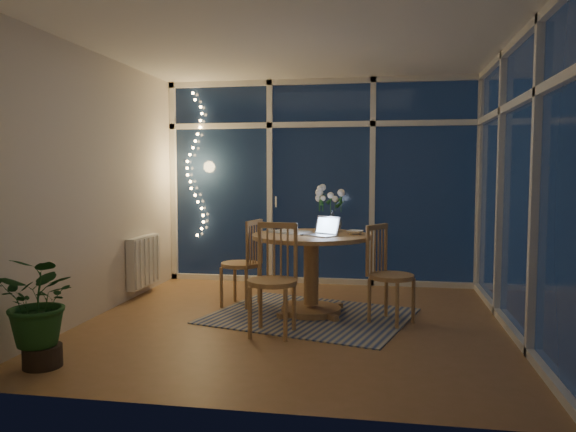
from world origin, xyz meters
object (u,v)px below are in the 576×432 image
object	(u,v)px
potted_plant	(41,316)
flower_vase	(332,222)
chair_front	(272,279)
laptop	(321,226)
chair_right	(392,274)
dining_table	(311,274)
chair_left	(240,262)

from	to	relation	value
potted_plant	flower_vase	bearing A→B (deg)	48.62
chair_front	laptop	size ratio (longest dim) A/B	3.52
chair_front	laptop	distance (m)	0.85
chair_right	potted_plant	distance (m)	3.03
dining_table	potted_plant	size ratio (longest dim) A/B	1.56
dining_table	flower_vase	world-z (taller)	flower_vase
dining_table	laptop	distance (m)	0.54
dining_table	chair_right	world-z (taller)	chair_right
dining_table	chair_right	distance (m)	0.83
dining_table	chair_right	xyz separation A→B (m)	(0.79, -0.22, 0.07)
laptop	flower_vase	bearing A→B (deg)	115.24
chair_left	chair_right	bearing A→B (deg)	87.97
chair_left	laptop	size ratio (longest dim) A/B	3.33
potted_plant	dining_table	bearing A→B (deg)	47.09
dining_table	chair_left	size ratio (longest dim) A/B	1.26
dining_table	chair_left	world-z (taller)	chair_left
chair_right	flower_vase	xyz separation A→B (m)	(-0.62, 0.52, 0.44)
dining_table	potted_plant	xyz separation A→B (m)	(-1.74, -1.87, -0.02)
dining_table	chair_left	bearing A→B (deg)	164.26
chair_left	chair_right	distance (m)	1.65
chair_left	potted_plant	bearing A→B (deg)	-10.92
chair_left	chair_right	world-z (taller)	chair_right
dining_table	flower_vase	size ratio (longest dim) A/B	5.65
dining_table	chair_left	xyz separation A→B (m)	(-0.79, 0.22, 0.07)
chair_front	potted_plant	xyz separation A→B (m)	(-1.50, -1.09, -0.12)
chair_left	potted_plant	xyz separation A→B (m)	(-0.95, -2.10, -0.09)
chair_left	chair_front	size ratio (longest dim) A/B	0.95
laptop	flower_vase	xyz separation A→B (m)	(0.07, 0.44, 0.00)
potted_plant	chair_left	bearing A→B (deg)	65.63
chair_left	laptop	bearing A→B (deg)	81.71
laptop	chair_front	bearing A→B (deg)	-84.22
chair_left	flower_vase	bearing A→B (deg)	108.35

